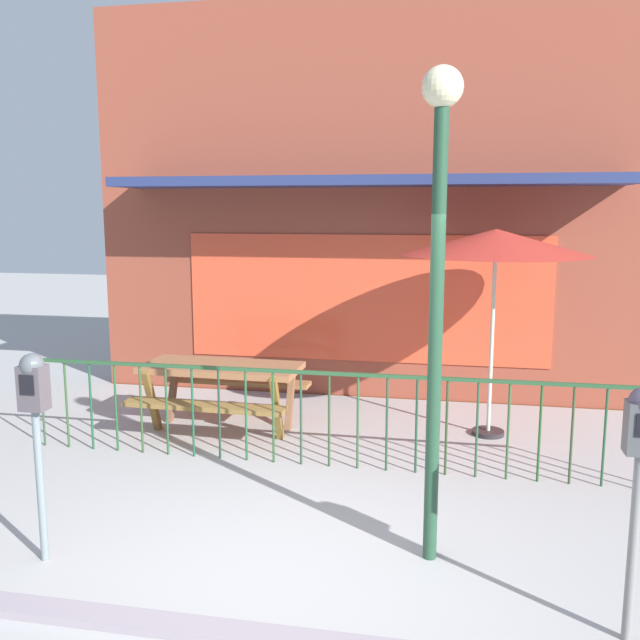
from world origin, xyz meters
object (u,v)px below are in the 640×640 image
(patio_umbrella, at_px, (496,243))
(street_lamp, at_px, (438,243))
(parking_meter_near, at_px, (34,402))
(picnic_table_left, at_px, (222,379))

(patio_umbrella, height_order, street_lamp, street_lamp)
(parking_meter_near, xyz_separation_m, street_lamp, (2.76, 0.58, 1.11))
(patio_umbrella, bearing_deg, parking_meter_near, -133.39)
(patio_umbrella, height_order, parking_meter_near, patio_umbrella)
(picnic_table_left, bearing_deg, parking_meter_near, -95.43)
(picnic_table_left, distance_m, street_lamp, 3.90)
(picnic_table_left, height_order, street_lamp, street_lamp)
(patio_umbrella, xyz_separation_m, street_lamp, (-0.55, -2.92, 0.14))
(patio_umbrella, bearing_deg, picnic_table_left, -172.09)
(parking_meter_near, bearing_deg, patio_umbrella, 46.61)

